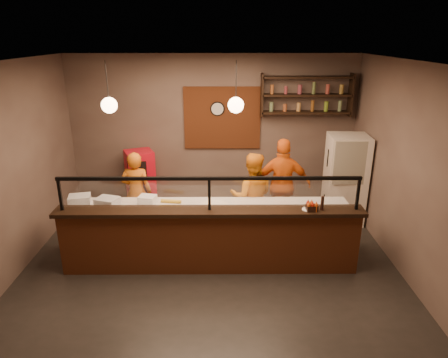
{
  "coord_description": "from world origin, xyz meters",
  "views": [
    {
      "loc": [
        0.18,
        -5.81,
        3.55
      ],
      "look_at": [
        0.22,
        0.3,
        1.33
      ],
      "focal_mm": 32.0,
      "sensor_mm": 36.0,
      "label": 1
    }
  ],
  "objects_px": {
    "cook_left": "(137,192)",
    "pizza_dough": "(214,206)",
    "cook_right": "(283,185)",
    "condiment_caddy": "(312,208)",
    "cook_mid": "(252,197)",
    "red_cooler": "(141,180)",
    "pepper_mill": "(322,203)",
    "wall_clock": "(217,109)",
    "fridge": "(345,179)"
  },
  "relations": [
    {
      "from": "cook_left",
      "to": "pizza_dough",
      "type": "bearing_deg",
      "value": 148.52
    },
    {
      "from": "cook_right",
      "to": "condiment_caddy",
      "type": "height_order",
      "value": "cook_right"
    },
    {
      "from": "cook_left",
      "to": "cook_mid",
      "type": "relative_size",
      "value": 0.96
    },
    {
      "from": "cook_mid",
      "to": "pizza_dough",
      "type": "relative_size",
      "value": 3.29
    },
    {
      "from": "red_cooler",
      "to": "pizza_dough",
      "type": "xyz_separation_m",
      "value": [
        1.59,
        -1.96,
        0.27
      ]
    },
    {
      "from": "condiment_caddy",
      "to": "pepper_mill",
      "type": "relative_size",
      "value": 0.76
    },
    {
      "from": "cook_left",
      "to": "condiment_caddy",
      "type": "height_order",
      "value": "cook_left"
    },
    {
      "from": "wall_clock",
      "to": "pepper_mill",
      "type": "height_order",
      "value": "wall_clock"
    },
    {
      "from": "fridge",
      "to": "pepper_mill",
      "type": "relative_size",
      "value": 8.18
    },
    {
      "from": "pizza_dough",
      "to": "cook_mid",
      "type": "bearing_deg",
      "value": 42.84
    },
    {
      "from": "cook_left",
      "to": "condiment_caddy",
      "type": "relative_size",
      "value": 9.52
    },
    {
      "from": "pepper_mill",
      "to": "cook_mid",
      "type": "bearing_deg",
      "value": 130.83
    },
    {
      "from": "cook_right",
      "to": "fridge",
      "type": "bearing_deg",
      "value": -161.41
    },
    {
      "from": "cook_left",
      "to": "red_cooler",
      "type": "xyz_separation_m",
      "value": [
        -0.13,
        1.03,
        -0.14
      ]
    },
    {
      "from": "cook_mid",
      "to": "pizza_dough",
      "type": "bearing_deg",
      "value": 45.59
    },
    {
      "from": "cook_left",
      "to": "fridge",
      "type": "height_order",
      "value": "fridge"
    },
    {
      "from": "pizza_dough",
      "to": "pepper_mill",
      "type": "distance_m",
      "value": 1.73
    },
    {
      "from": "wall_clock",
      "to": "condiment_caddy",
      "type": "bearing_deg",
      "value": -62.97
    },
    {
      "from": "wall_clock",
      "to": "cook_left",
      "type": "bearing_deg",
      "value": -138.37
    },
    {
      "from": "fridge",
      "to": "condiment_caddy",
      "type": "height_order",
      "value": "fridge"
    },
    {
      "from": "cook_mid",
      "to": "cook_right",
      "type": "distance_m",
      "value": 0.73
    },
    {
      "from": "cook_left",
      "to": "fridge",
      "type": "bearing_deg",
      "value": -173.42
    },
    {
      "from": "condiment_caddy",
      "to": "fridge",
      "type": "bearing_deg",
      "value": 60.17
    },
    {
      "from": "fridge",
      "to": "pizza_dough",
      "type": "distance_m",
      "value": 2.86
    },
    {
      "from": "pizza_dough",
      "to": "red_cooler",
      "type": "bearing_deg",
      "value": 129.04
    },
    {
      "from": "wall_clock",
      "to": "pizza_dough",
      "type": "relative_size",
      "value": 0.61
    },
    {
      "from": "cook_right",
      "to": "red_cooler",
      "type": "relative_size",
      "value": 1.39
    },
    {
      "from": "cook_mid",
      "to": "fridge",
      "type": "bearing_deg",
      "value": -156.67
    },
    {
      "from": "cook_left",
      "to": "cook_right",
      "type": "height_order",
      "value": "cook_right"
    },
    {
      "from": "wall_clock",
      "to": "pepper_mill",
      "type": "relative_size",
      "value": 1.39
    },
    {
      "from": "cook_right",
      "to": "fridge",
      "type": "relative_size",
      "value": 1.01
    },
    {
      "from": "red_cooler",
      "to": "pepper_mill",
      "type": "bearing_deg",
      "value": -61.07
    },
    {
      "from": "cook_mid",
      "to": "pizza_dough",
      "type": "height_order",
      "value": "cook_mid"
    },
    {
      "from": "fridge",
      "to": "pizza_dough",
      "type": "height_order",
      "value": "fridge"
    },
    {
      "from": "cook_right",
      "to": "pepper_mill",
      "type": "relative_size",
      "value": 8.25
    },
    {
      "from": "fridge",
      "to": "pepper_mill",
      "type": "distance_m",
      "value": 2.06
    },
    {
      "from": "cook_left",
      "to": "red_cooler",
      "type": "height_order",
      "value": "cook_left"
    },
    {
      "from": "wall_clock",
      "to": "red_cooler",
      "type": "relative_size",
      "value": 0.23
    },
    {
      "from": "cook_left",
      "to": "pizza_dough",
      "type": "height_order",
      "value": "cook_left"
    },
    {
      "from": "cook_mid",
      "to": "pepper_mill",
      "type": "distance_m",
      "value": 1.53
    },
    {
      "from": "cook_left",
      "to": "pizza_dough",
      "type": "relative_size",
      "value": 3.15
    },
    {
      "from": "cook_mid",
      "to": "pepper_mill",
      "type": "bearing_deg",
      "value": 133.58
    },
    {
      "from": "fridge",
      "to": "cook_mid",
      "type": "bearing_deg",
      "value": -156.07
    },
    {
      "from": "pepper_mill",
      "to": "condiment_caddy",
      "type": "bearing_deg",
      "value": -168.99
    },
    {
      "from": "cook_right",
      "to": "fridge",
      "type": "distance_m",
      "value": 1.31
    },
    {
      "from": "wall_clock",
      "to": "fridge",
      "type": "height_order",
      "value": "wall_clock"
    },
    {
      "from": "red_cooler",
      "to": "cook_left",
      "type": "bearing_deg",
      "value": -106.56
    },
    {
      "from": "wall_clock",
      "to": "condiment_caddy",
      "type": "height_order",
      "value": "wall_clock"
    },
    {
      "from": "red_cooler",
      "to": "cook_mid",
      "type": "bearing_deg",
      "value": -54.47
    },
    {
      "from": "cook_mid",
      "to": "red_cooler",
      "type": "relative_size",
      "value": 1.27
    }
  ]
}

